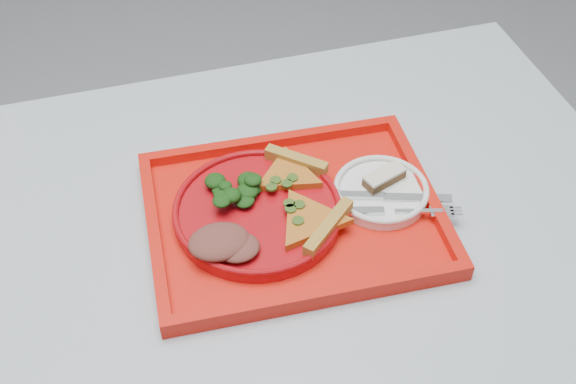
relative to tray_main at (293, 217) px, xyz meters
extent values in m
cube|color=#A0AAB4|center=(-0.23, 0.02, -0.02)|extent=(1.60, 0.80, 0.03)
cylinder|color=gray|center=(0.49, 0.34, -0.40)|extent=(0.05, 0.05, 0.72)
cube|color=red|center=(0.00, 0.00, 0.00)|extent=(0.47, 0.37, 0.01)
cylinder|color=#AA0B11|center=(-0.05, 0.01, 0.02)|extent=(0.26, 0.26, 0.02)
cylinder|color=white|center=(0.15, 0.00, 0.01)|extent=(0.15, 0.15, 0.01)
ellipsoid|color=black|center=(-0.08, 0.05, 0.04)|extent=(0.08, 0.07, 0.04)
ellipsoid|color=brown|center=(-0.13, -0.05, 0.04)|extent=(0.09, 0.07, 0.03)
cube|color=#493118|center=(0.16, 0.02, 0.03)|extent=(0.07, 0.05, 0.01)
cube|color=beige|center=(0.16, 0.02, 0.04)|extent=(0.07, 0.05, 0.00)
cube|color=silver|center=(0.16, -0.02, 0.02)|extent=(0.18, 0.07, 0.01)
cube|color=silver|center=(0.15, -0.05, 0.02)|extent=(0.18, 0.07, 0.01)
camera|label=1|loc=(-0.22, -0.73, 0.84)|focal=45.00mm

